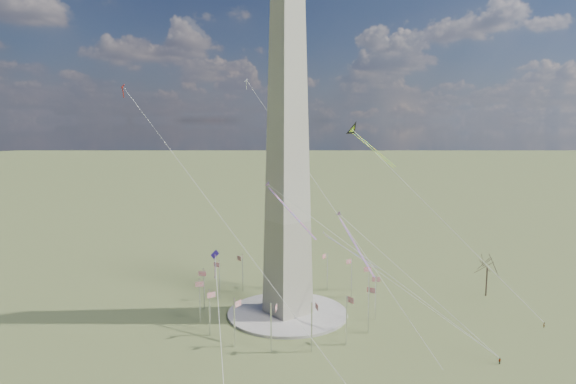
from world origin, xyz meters
TOP-DOWN VIEW (x-y plane):
  - ground at (0.00, 0.00)m, footprint 2000.00×2000.00m
  - plaza at (0.00, 0.00)m, footprint 36.00×36.00m
  - washington_monument at (0.00, 0.00)m, footprint 15.56×15.56m
  - flagpole_ring at (-0.00, -0.00)m, footprint 54.40×54.40m
  - tree_near at (63.08, -25.41)m, footprint 8.32×8.32m
  - person_east at (52.53, -50.51)m, footprint 0.64×0.47m
  - person_centre at (22.45, -55.59)m, footprint 1.02×0.61m
  - kite_delta_black at (37.79, 12.09)m, footprint 9.51×18.78m
  - kite_diamond_purple at (-24.17, -0.30)m, footprint 1.51×2.58m
  - kite_streamer_left at (14.80, -11.03)m, footprint 6.52×21.35m
  - kite_streamer_mid at (-6.38, -7.23)m, footprint 3.40×19.76m
  - kite_streamer_right at (29.19, 7.80)m, footprint 15.59×13.22m
  - kite_small_red at (-35.09, 35.29)m, footprint 1.28×1.90m
  - kite_small_white at (16.69, 49.54)m, footprint 1.31×1.97m

SIDE VIEW (x-z plane):
  - ground at x=0.00m, z-range 0.00..0.00m
  - plaza at x=0.00m, z-range 0.00..0.80m
  - person_centre at x=22.45m, z-range 0.00..1.62m
  - person_east at x=52.53m, z-range 0.00..1.62m
  - flagpole_ring at x=0.00m, z-range 0.77..13.77m
  - tree_near at x=63.08m, z-range 3.10..17.67m
  - kite_streamer_right at x=29.19m, z-range 8.62..21.86m
  - kite_diamond_purple at x=-24.17m, z-range 17.37..25.50m
  - kite_streamer_left at x=14.80m, z-range 16.95..31.85m
  - kite_streamer_mid at x=-6.38m, z-range 28.49..42.06m
  - washington_monument at x=0.00m, z-range -2.05..97.95m
  - kite_delta_black at x=37.79m, z-range 46.16..61.46m
  - kite_small_red at x=-35.09m, z-range 65.47..69.51m
  - kite_small_white at x=16.69m, z-range 70.31..74.54m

